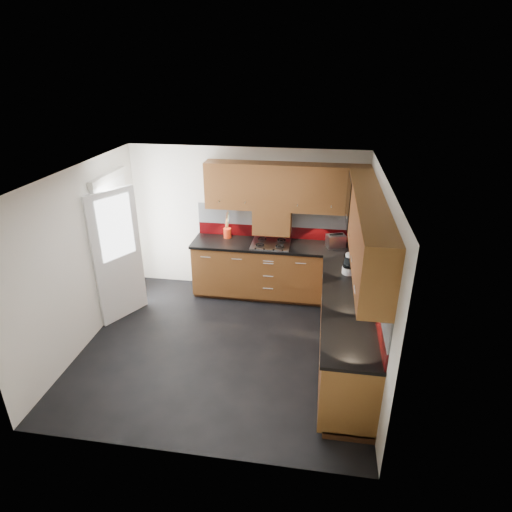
% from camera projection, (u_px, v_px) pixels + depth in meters
% --- Properties ---
extents(room, '(4.00, 3.80, 2.64)m').
position_uv_depth(room, '(221.00, 247.00, 5.29)').
color(room, black).
extents(base_cabinets, '(2.70, 3.20, 0.95)m').
position_uv_depth(base_cabinets, '(306.00, 299.00, 6.22)').
color(base_cabinets, '#5F3415').
rests_on(base_cabinets, room).
extents(countertop, '(2.72, 3.22, 0.04)m').
position_uv_depth(countertop, '(306.00, 270.00, 6.01)').
color(countertop, black).
rests_on(countertop, base_cabinets).
extents(backsplash, '(2.70, 3.20, 0.54)m').
position_uv_depth(backsplash, '(324.00, 245.00, 6.06)').
color(backsplash, maroon).
rests_on(backsplash, countertop).
extents(upper_cabinets, '(2.50, 3.20, 0.72)m').
position_uv_depth(upper_cabinets, '(323.00, 206.00, 5.68)').
color(upper_cabinets, '#5F3415').
rests_on(upper_cabinets, room).
extents(extractor_hood, '(0.60, 0.33, 0.40)m').
position_uv_depth(extractor_hood, '(272.00, 221.00, 6.79)').
color(extractor_hood, '#5F3415').
rests_on(extractor_hood, room).
extents(glass_cabinet, '(0.32, 0.80, 0.66)m').
position_uv_depth(glass_cabinet, '(359.00, 199.00, 5.85)').
color(glass_cabinet, black).
rests_on(glass_cabinet, room).
extents(back_door, '(0.42, 1.19, 2.04)m').
position_uv_depth(back_door, '(117.00, 249.00, 6.41)').
color(back_door, white).
rests_on(back_door, room).
extents(gas_hob, '(0.61, 0.53, 0.05)m').
position_uv_depth(gas_hob, '(271.00, 244.00, 6.77)').
color(gas_hob, silver).
rests_on(gas_hob, countertop).
extents(utensil_pot, '(0.13, 0.13, 0.46)m').
position_uv_depth(utensil_pot, '(227.00, 232.00, 7.02)').
color(utensil_pot, red).
rests_on(utensil_pot, countertop).
extents(toaster, '(0.32, 0.26, 0.21)m').
position_uv_depth(toaster, '(336.00, 241.00, 6.67)').
color(toaster, silver).
rests_on(toaster, countertop).
extents(food_processor, '(0.18, 0.18, 0.29)m').
position_uv_depth(food_processor, '(349.00, 264.00, 5.81)').
color(food_processor, white).
rests_on(food_processor, countertop).
extents(paper_towel, '(0.16, 0.16, 0.28)m').
position_uv_depth(paper_towel, '(354.00, 260.00, 5.92)').
color(paper_towel, white).
rests_on(paper_towel, countertop).
extents(orange_cloth, '(0.13, 0.11, 0.01)m').
position_uv_depth(orange_cloth, '(349.00, 259.00, 6.26)').
color(orange_cloth, '#D25E17').
rests_on(orange_cloth, countertop).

